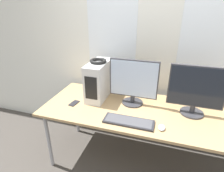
# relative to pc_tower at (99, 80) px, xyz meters

# --- Properties ---
(wall_back) EXTENTS (8.00, 0.07, 2.70)m
(wall_back) POSITION_rel_pc_tower_xyz_m (0.59, 0.41, 0.37)
(wall_back) COLOR silver
(wall_back) RESTS_ON ground_plane
(desk) EXTENTS (2.23, 0.84, 0.76)m
(desk) POSITION_rel_pc_tower_xyz_m (0.59, -0.14, -0.26)
(desk) COLOR tan
(desk) RESTS_ON ground_plane
(pc_tower) EXTENTS (0.20, 0.46, 0.43)m
(pc_tower) POSITION_rel_pc_tower_xyz_m (0.00, 0.00, 0.00)
(pc_tower) COLOR silver
(pc_tower) RESTS_ON desk
(headphones) EXTENTS (0.19, 0.19, 0.03)m
(headphones) POSITION_rel_pc_tower_xyz_m (0.00, 0.00, 0.23)
(headphones) COLOR black
(headphones) RESTS_ON pc_tower
(monitor_main) EXTENTS (0.53, 0.23, 0.51)m
(monitor_main) POSITION_rel_pc_tower_xyz_m (0.42, -0.03, 0.05)
(monitor_main) COLOR #333338
(monitor_main) RESTS_ON desk
(monitor_right_near) EXTENTS (0.54, 0.23, 0.51)m
(monitor_right_near) POSITION_rel_pc_tower_xyz_m (1.04, -0.06, 0.05)
(monitor_right_near) COLOR #333338
(monitor_right_near) RESTS_ON desk
(keyboard) EXTENTS (0.48, 0.17, 0.02)m
(keyboard) POSITION_rel_pc_tower_xyz_m (0.46, -0.41, -0.20)
(keyboard) COLOR #28282D
(keyboard) RESTS_ON desk
(mouse) EXTENTS (0.06, 0.10, 0.03)m
(mouse) POSITION_rel_pc_tower_xyz_m (0.77, -0.41, -0.20)
(mouse) COLOR #B2B2B7
(mouse) RESTS_ON desk
(cell_phone) EXTENTS (0.08, 0.14, 0.01)m
(cell_phone) POSITION_rel_pc_tower_xyz_m (-0.21, -0.24, -0.21)
(cell_phone) COLOR #232328
(cell_phone) RESTS_ON desk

